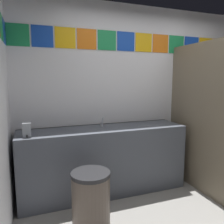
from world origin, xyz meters
TOP-DOWN VIEW (x-y plane):
  - wall_back at (0.00, 1.53)m, footprint 3.73×0.09m
  - vanity_counter at (-0.71, 1.22)m, footprint 2.21×0.55m
  - faucet_center at (-0.71, 1.31)m, footprint 0.04×0.10m
  - soap_dispenser at (-1.67, 1.06)m, footprint 0.09×0.09m
  - toilet at (1.18, 1.05)m, footprint 0.39×0.49m
  - trash_bin at (-1.08, 0.54)m, footprint 0.40×0.40m

SIDE VIEW (x-z plane):
  - trash_bin at x=-1.08m, z-range 0.00..0.60m
  - toilet at x=1.18m, z-range -0.07..0.67m
  - vanity_counter at x=-0.71m, z-range 0.01..0.90m
  - faucet_center at x=-0.71m, z-range 0.88..1.02m
  - soap_dispenser at x=-1.67m, z-range 0.89..1.05m
  - wall_back at x=0.00m, z-range 0.01..2.60m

